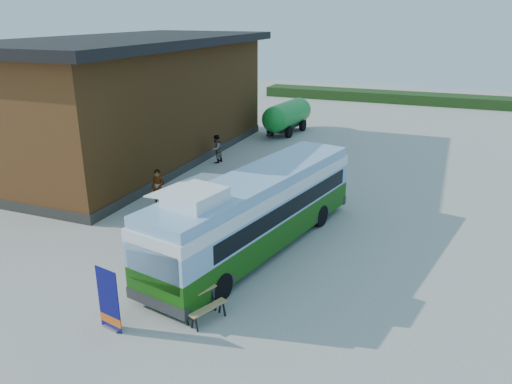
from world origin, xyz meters
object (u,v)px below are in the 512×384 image
at_px(bus, 257,209).
at_px(person_a, 158,188).
at_px(picnic_table, 195,296).
at_px(person_b, 216,149).
at_px(banner, 109,305).
at_px(slurry_tanker, 287,115).

distance_m(bus, person_a, 6.62).
distance_m(picnic_table, person_b, 16.67).
xyz_separation_m(banner, person_b, (-4.79, 16.87, 0.06)).
xyz_separation_m(banner, picnic_table, (1.95, 1.62, -0.18)).
relative_size(banner, picnic_table, 1.07).
relative_size(picnic_table, slurry_tanker, 0.29).
bearing_deg(slurry_tanker, banner, -76.25).
height_order(banner, slurry_tanker, slurry_tanker).
relative_size(bus, picnic_table, 6.26).
relative_size(bus, banner, 5.87).
bearing_deg(slurry_tanker, person_b, -92.64).
xyz_separation_m(bus, person_b, (-6.80, 10.29, -0.81)).
bearing_deg(bus, person_a, 169.23).
distance_m(bus, person_b, 12.36).
bearing_deg(slurry_tanker, picnic_table, -71.38).
distance_m(bus, picnic_table, 5.08).
xyz_separation_m(bus, picnic_table, (-0.06, -4.97, -1.05)).
distance_m(picnic_table, slurry_tanker, 25.13).
bearing_deg(picnic_table, slurry_tanker, 123.72).
height_order(bus, banner, bus).
distance_m(picnic_table, person_a, 9.60).
xyz_separation_m(picnic_table, slurry_tanker, (-5.21, 24.57, 0.76)).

